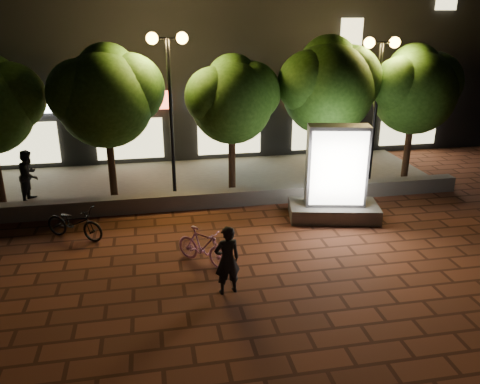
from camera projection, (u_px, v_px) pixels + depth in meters
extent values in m
plane|color=brown|center=(250.00, 265.00, 11.85)|extent=(80.00, 80.00, 0.00)
cube|color=#5E5B57|center=(224.00, 198.00, 15.44)|extent=(16.00, 0.45, 0.50)
cube|color=#5E5B57|center=(214.00, 179.00, 17.82)|extent=(16.00, 5.00, 0.08)
cube|color=black|center=(192.00, 31.00, 22.08)|extent=(28.00, 8.00, 10.00)
cube|color=white|center=(17.00, 105.00, 17.96)|extent=(3.20, 0.12, 0.70)
cube|color=beige|center=(23.00, 144.00, 18.48)|extent=(2.60, 0.10, 1.60)
cube|color=#E95233|center=(127.00, 101.00, 18.65)|extent=(3.20, 0.12, 0.70)
cube|color=beige|center=(130.00, 139.00, 19.17)|extent=(2.60, 0.10, 1.60)
cube|color=#55A8E0|center=(229.00, 98.00, 19.35)|extent=(3.20, 0.12, 0.70)
cube|color=beige|center=(229.00, 135.00, 19.87)|extent=(2.60, 0.10, 1.60)
cube|color=orange|center=(324.00, 95.00, 20.04)|extent=(3.20, 0.12, 0.70)
cube|color=beige|center=(322.00, 130.00, 20.57)|extent=(2.60, 0.10, 1.60)
cube|color=white|center=(413.00, 92.00, 20.74)|extent=(3.20, 0.12, 0.70)
cube|color=beige|center=(409.00, 127.00, 21.26)|extent=(2.60, 0.10, 1.60)
cube|color=beige|center=(351.00, 34.00, 19.38)|extent=(0.90, 0.10, 1.20)
sphere|color=#305D1B|center=(11.00, 97.00, 14.72)|extent=(2.10, 2.10, 2.10)
cylinder|color=#331D13|center=(111.00, 161.00, 15.78)|extent=(0.24, 0.24, 2.34)
sphere|color=#305D1B|center=(105.00, 100.00, 15.08)|extent=(3.00, 3.00, 3.00)
sphere|color=#305D1B|center=(129.00, 89.00, 15.29)|extent=(2.25, 2.25, 2.25)
sphere|color=#305D1B|center=(81.00, 93.00, 14.74)|extent=(2.10, 2.10, 2.10)
sphere|color=#305D1B|center=(107.00, 74.00, 15.16)|extent=(1.95, 1.95, 1.95)
cylinder|color=#331D13|center=(232.00, 157.00, 16.49)|extent=(0.24, 0.24, 2.21)
sphere|color=#305D1B|center=(232.00, 103.00, 15.85)|extent=(2.70, 2.70, 2.70)
sphere|color=#305D1B|center=(251.00, 92.00, 16.05)|extent=(2.03, 2.03, 2.02)
sphere|color=#305D1B|center=(214.00, 96.00, 15.52)|extent=(1.89, 1.89, 1.89)
sphere|color=#305D1B|center=(233.00, 80.00, 15.96)|extent=(1.76, 1.76, 1.76)
cylinder|color=#331D13|center=(324.00, 149.00, 17.03)|extent=(0.24, 0.24, 2.43)
sphere|color=#305D1B|center=(328.00, 90.00, 16.31)|extent=(3.10, 3.10, 3.10)
sphere|color=#305D1B|center=(348.00, 79.00, 16.52)|extent=(2.33, 2.33, 2.33)
sphere|color=#305D1B|center=(310.00, 83.00, 15.96)|extent=(2.17, 2.17, 2.17)
sphere|color=#305D1B|center=(329.00, 65.00, 16.38)|extent=(2.01, 2.02, 2.02)
cylinder|color=#331D13|center=(408.00, 147.00, 17.61)|extent=(0.24, 0.24, 2.29)
sphere|color=#305D1B|center=(414.00, 93.00, 16.93)|extent=(2.90, 2.90, 2.90)
sphere|color=#305D1B|center=(431.00, 83.00, 17.14)|extent=(2.18, 2.17, 2.17)
sphere|color=#305D1B|center=(400.00, 87.00, 16.59)|extent=(2.03, 2.03, 2.03)
sphere|color=#305D1B|center=(414.00, 70.00, 17.02)|extent=(1.89, 1.88, 1.88)
cylinder|color=black|center=(171.00, 120.00, 15.48)|extent=(0.12, 0.12, 5.00)
cylinder|color=black|center=(167.00, 38.00, 14.60)|extent=(0.90, 0.08, 0.08)
sphere|color=#F7AE3D|center=(152.00, 38.00, 14.53)|extent=(0.36, 0.36, 0.36)
sphere|color=#F7AE3D|center=(182.00, 38.00, 14.68)|extent=(0.36, 0.36, 0.36)
cylinder|color=black|center=(375.00, 115.00, 16.73)|extent=(0.12, 0.12, 4.80)
cylinder|color=black|center=(382.00, 43.00, 15.89)|extent=(0.90, 0.08, 0.08)
sphere|color=#F7AE3D|center=(369.00, 43.00, 15.81)|extent=(0.36, 0.36, 0.36)
sphere|color=#F7AE3D|center=(395.00, 42.00, 15.97)|extent=(0.36, 0.36, 0.36)
cube|color=#5E5B57|center=(333.00, 211.00, 14.53)|extent=(2.82, 1.81, 0.44)
cube|color=#4C4C51|center=(337.00, 166.00, 14.03)|extent=(1.83, 0.94, 2.40)
cube|color=white|center=(338.00, 169.00, 13.74)|extent=(1.56, 0.36, 2.18)
cube|color=white|center=(335.00, 163.00, 14.33)|extent=(1.56, 0.36, 2.18)
imported|color=#D786C7|center=(203.00, 246.00, 11.77)|extent=(1.41, 1.41, 0.94)
imported|color=black|center=(227.00, 260.00, 10.43)|extent=(0.65, 0.49, 1.59)
imported|color=black|center=(74.00, 223.00, 13.10)|extent=(1.83, 1.41, 0.92)
imported|color=black|center=(29.00, 175.00, 15.50)|extent=(0.76, 0.90, 1.67)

